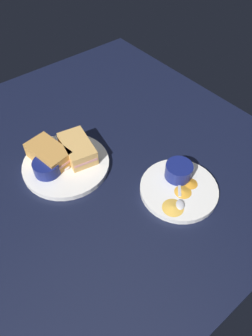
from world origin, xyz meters
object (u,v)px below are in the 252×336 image
sandwich_half_far (49,154)px  spoon_by_dark_ramekin (69,166)px  plate_sandwich_main (66,164)px  ramekin_dark_sauce (47,167)px  sandwich_half_near (77,148)px  spoon_by_gravy_ramekin (180,201)px  ramekin_light_gravy (179,170)px  plate_chips_companion (179,189)px

sandwich_half_far → spoon_by_dark_ramekin: 6.79cm
plate_sandwich_main → ramekin_dark_sauce: size_ratio=3.28×
sandwich_half_near → spoon_by_gravy_ramekin: bearing=19.8°
ramekin_dark_sauce → spoon_by_dark_ramekin: size_ratio=0.80×
sandwich_half_far → ramekin_light_gravy: bearing=41.5°
ramekin_light_gravy → spoon_by_dark_ramekin: bearing=-134.9°
ramekin_light_gravy → sandwich_half_far: bearing=-138.5°
ramekin_light_gravy → spoon_by_gravy_ramekin: bearing=-41.8°
ramekin_light_gravy → spoon_by_gravy_ramekin: (6.57, -5.87, -1.93)cm
plate_chips_companion → sandwich_half_near: bearing=-152.6°
plate_sandwich_main → sandwich_half_far: size_ratio=1.79×
spoon_by_dark_ramekin → plate_sandwich_main: bearing=173.8°
plate_chips_companion → spoon_by_gravy_ramekin: (3.37, -3.20, 1.16)cm
spoon_by_gravy_ramekin → sandwich_half_far: bearing=-151.3°
plate_sandwich_main → ramekin_dark_sauce: (-0.21, -5.70, 2.88)cm
plate_sandwich_main → spoon_by_gravy_ramekin: bearing=27.6°
spoon_by_dark_ramekin → ramekin_light_gravy: 31.29cm
plate_chips_companion → ramekin_light_gravy: size_ratio=2.83×
plate_sandwich_main → plate_chips_companion: same height
plate_sandwich_main → sandwich_half_far: (-3.85, -2.89, 3.20)cm
sandwich_half_far → spoon_by_gravy_ramekin: 39.42cm
plate_sandwich_main → ramekin_light_gravy: bearing=42.2°
spoon_by_dark_ramekin → ramekin_light_gravy: size_ratio=1.28×
ramekin_dark_sauce → sandwich_half_far: bearing=142.4°
plate_sandwich_main → sandwich_half_far: 5.78cm
plate_sandwich_main → spoon_by_dark_ramekin: size_ratio=2.62×
sandwich_half_near → sandwich_half_far: size_ratio=1.01×
sandwich_half_far → spoon_by_dark_ramekin: (5.90, 2.67, -2.04)cm
ramekin_dark_sauce → ramekin_light_gravy: (24.32, 27.58, 0.21)cm
plate_chips_companion → spoon_by_gravy_ramekin: spoon_by_gravy_ramekin is taller
ramekin_dark_sauce → sandwich_half_near: bearing=92.0°
plate_sandwich_main → plate_chips_companion: size_ratio=1.19×
ramekin_dark_sauce → spoon_by_dark_ramekin: (2.26, 5.47, -1.72)cm
spoon_by_dark_ramekin → sandwich_half_far: bearing=-155.7°
ramekin_light_gravy → ramekin_dark_sauce: bearing=-131.4°
spoon_by_gravy_ramekin → plate_sandwich_main: bearing=-152.4°
plate_sandwich_main → ramekin_dark_sauce: 6.39cm
ramekin_dark_sauce → plate_chips_companion: size_ratio=0.36×
plate_chips_companion → ramekin_light_gravy: bearing=140.2°
spoon_by_dark_ramekin → ramekin_dark_sauce: bearing=-112.5°
sandwich_half_far → ramekin_light_gravy: sandwich_half_far is taller
sandwich_half_far → plate_chips_companion: size_ratio=0.66×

